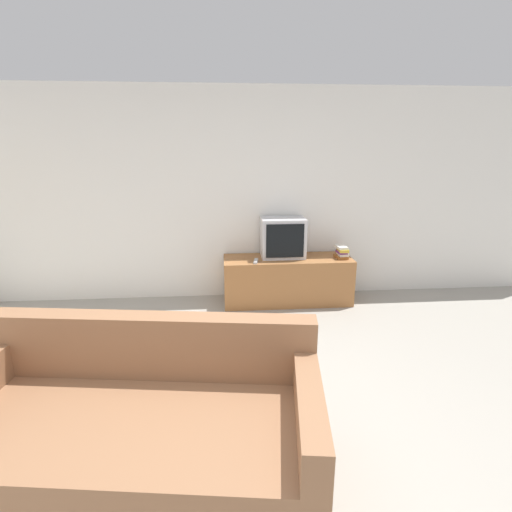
{
  "coord_description": "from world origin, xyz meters",
  "views": [
    {
      "loc": [
        -0.03,
        -1.95,
        1.94
      ],
      "look_at": [
        0.32,
        2.24,
        0.74
      ],
      "focal_mm": 28.0,
      "sensor_mm": 36.0,
      "label": 1
    }
  ],
  "objects": [
    {
      "name": "tv_stand",
      "position": [
        0.75,
        2.72,
        0.29
      ],
      "size": [
        1.57,
        0.52,
        0.57
      ],
      "color": "#9E6638",
      "rests_on": "ground_plane"
    },
    {
      "name": "television",
      "position": [
        0.7,
        2.79,
        0.81
      ],
      "size": [
        0.53,
        0.38,
        0.49
      ],
      "color": "silver",
      "rests_on": "tv_stand"
    },
    {
      "name": "wall_back",
      "position": [
        0.0,
        3.03,
        1.3
      ],
      "size": [
        9.0,
        0.06,
        2.6
      ],
      "color": "white",
      "rests_on": "ground_plane"
    },
    {
      "name": "ground_plane",
      "position": [
        0.0,
        0.0,
        0.0
      ],
      "size": [
        14.0,
        14.0,
        0.0
      ],
      "primitive_type": "plane",
      "color": "#9E998E"
    },
    {
      "name": "couch",
      "position": [
        -0.55,
        0.05,
        0.3
      ],
      "size": [
        2.21,
        1.28,
        0.89
      ],
      "rotation": [
        0.0,
        0.0,
        -0.14
      ],
      "color": "#8C6042",
      "rests_on": "ground_plane"
    },
    {
      "name": "book_stack",
      "position": [
        1.42,
        2.67,
        0.65
      ],
      "size": [
        0.15,
        0.21,
        0.15
      ],
      "color": "#995623",
      "rests_on": "tv_stand"
    },
    {
      "name": "remote_on_stand",
      "position": [
        0.35,
        2.57,
        0.58
      ],
      "size": [
        0.07,
        0.19,
        0.02
      ],
      "rotation": [
        0.0,
        0.0,
        -0.16
      ],
      "color": "#B7B7B7",
      "rests_on": "tv_stand"
    }
  ]
}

